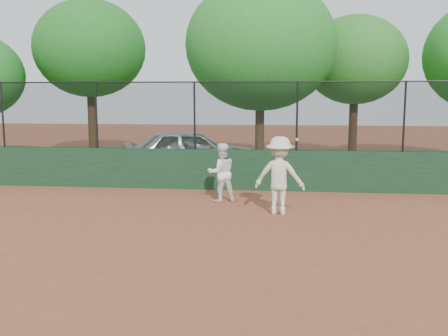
# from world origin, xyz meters

# --- Properties ---
(ground) EXTENTS (80.00, 80.00, 0.00)m
(ground) POSITION_xyz_m (0.00, 0.00, 0.00)
(ground) COLOR brown
(ground) RESTS_ON ground
(back_wall) EXTENTS (26.00, 0.20, 1.20)m
(back_wall) POSITION_xyz_m (0.00, 6.00, 0.60)
(back_wall) COLOR #1B3C22
(back_wall) RESTS_ON ground
(grass_strip) EXTENTS (36.00, 12.00, 0.01)m
(grass_strip) POSITION_xyz_m (0.00, 12.00, 0.00)
(grass_strip) COLOR #325119
(grass_strip) RESTS_ON ground
(parked_car) EXTENTS (5.11, 3.33, 1.62)m
(parked_car) POSITION_xyz_m (-1.18, 9.04, 0.81)
(parked_car) COLOR silver
(parked_car) RESTS_ON ground
(player_second) EXTENTS (0.92, 0.82, 1.55)m
(player_second) POSITION_xyz_m (0.49, 4.30, 0.77)
(player_second) COLOR white
(player_second) RESTS_ON ground
(player_main) EXTENTS (1.29, 0.89, 1.84)m
(player_main) POSITION_xyz_m (2.02, 3.02, 0.92)
(player_main) COLOR beige
(player_main) RESTS_ON ground
(fence_assembly) EXTENTS (26.00, 0.06, 2.00)m
(fence_assembly) POSITION_xyz_m (-0.03, 6.00, 2.24)
(fence_assembly) COLOR black
(fence_assembly) RESTS_ON back_wall
(tree_1) EXTENTS (4.79, 4.35, 6.85)m
(tree_1) POSITION_xyz_m (-6.12, 12.40, 4.77)
(tree_1) COLOR #442B17
(tree_1) RESTS_ON ground
(tree_2) EXTENTS (5.77, 5.25, 7.18)m
(tree_2) POSITION_xyz_m (1.23, 10.88, 4.68)
(tree_2) COLOR #4C331B
(tree_2) RESTS_ON ground
(tree_3) EXTENTS (4.25, 3.86, 6.09)m
(tree_3) POSITION_xyz_m (5.09, 12.96, 4.24)
(tree_3) COLOR #3C2414
(tree_3) RESTS_ON ground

